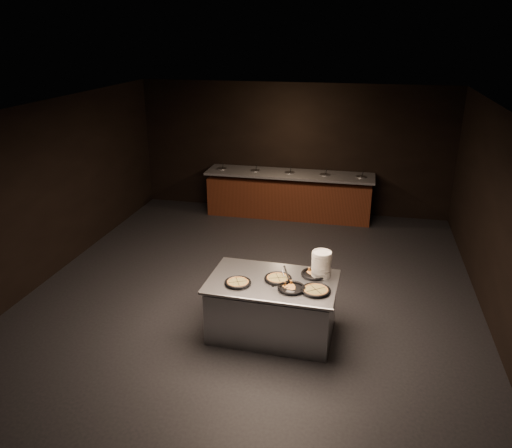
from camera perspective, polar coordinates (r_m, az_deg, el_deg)
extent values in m
cube|color=black|center=(8.18, -0.23, -7.58)|extent=(7.00, 8.00, 0.01)
cube|color=black|center=(7.23, -0.27, 13.03)|extent=(7.00, 8.00, 0.01)
cube|color=black|center=(11.38, 4.24, 8.59)|extent=(7.00, 0.01, 2.90)
cube|color=black|center=(4.20, -12.84, -15.87)|extent=(7.00, 0.01, 2.90)
cube|color=black|center=(8.99, -22.64, 3.51)|extent=(0.01, 8.00, 2.90)
cube|color=black|center=(7.66, 26.25, 0.00)|extent=(0.01, 8.00, 2.90)
cube|color=#602716|center=(11.24, 3.77, 3.03)|extent=(3.60, 0.75, 0.85)
cube|color=slate|center=(11.08, 3.84, 5.72)|extent=(3.70, 0.83, 0.05)
cube|color=#311A0B|center=(11.37, 3.73, 1.17)|extent=(3.60, 0.69, 0.08)
cylinder|color=silver|center=(11.40, -3.92, 6.19)|extent=(0.22, 0.22, 0.08)
cylinder|color=#4C7B31|center=(11.40, -3.92, 6.31)|extent=(0.19, 0.19, 0.02)
cylinder|color=black|center=(11.35, -3.81, 6.69)|extent=(0.04, 0.10, 0.19)
cylinder|color=silver|center=(11.22, -0.09, 5.98)|extent=(0.22, 0.22, 0.08)
cylinder|color=#4C7B31|center=(11.21, -0.09, 6.11)|extent=(0.19, 0.19, 0.02)
cylinder|color=black|center=(11.16, 0.04, 6.49)|extent=(0.04, 0.10, 0.19)
cylinder|color=silver|center=(11.08, 3.84, 5.74)|extent=(0.22, 0.22, 0.08)
cylinder|color=#4C7B31|center=(11.07, 3.85, 5.86)|extent=(0.19, 0.19, 0.02)
cylinder|color=black|center=(11.03, 4.00, 6.25)|extent=(0.04, 0.10, 0.19)
cylinder|color=silver|center=(11.00, 7.85, 5.47)|extent=(0.22, 0.22, 0.08)
cylinder|color=#4C7B31|center=(10.99, 7.86, 5.59)|extent=(0.19, 0.19, 0.02)
cylinder|color=black|center=(10.95, 8.03, 5.98)|extent=(0.04, 0.10, 0.19)
cylinder|color=silver|center=(10.97, 11.90, 5.16)|extent=(0.22, 0.22, 0.08)
cylinder|color=#4C7B31|center=(10.96, 11.91, 5.29)|extent=(0.19, 0.19, 0.02)
cylinder|color=black|center=(10.92, 12.10, 5.67)|extent=(0.04, 0.10, 0.19)
cube|color=silver|center=(6.94, 1.85, -9.75)|extent=(1.67, 1.05, 0.74)
cube|color=silver|center=(6.73, 1.90, -6.61)|extent=(1.75, 1.13, 0.04)
cylinder|color=silver|center=(6.26, 0.97, -8.87)|extent=(1.72, 0.10, 0.04)
cylinder|color=white|center=(6.81, 7.48, -4.56)|extent=(0.27, 0.27, 0.35)
cylinder|color=black|center=(6.63, -2.09, -6.80)|extent=(0.33, 0.33, 0.01)
torus|color=black|center=(6.62, -2.10, -6.67)|extent=(0.36, 0.36, 0.04)
torus|color=olive|center=(6.62, -2.10, -6.66)|extent=(0.29, 0.29, 0.03)
cylinder|color=tan|center=(6.62, -2.10, -6.67)|extent=(0.25, 0.25, 0.02)
cube|color=black|center=(6.62, -2.10, -6.60)|extent=(0.11, 0.23, 0.00)
cube|color=black|center=(6.62, -2.10, -6.60)|extent=(0.23, 0.11, 0.00)
cylinder|color=black|center=(6.74, 2.54, -6.33)|extent=(0.35, 0.35, 0.01)
torus|color=black|center=(6.73, 2.54, -6.21)|extent=(0.37, 0.37, 0.04)
torus|color=olive|center=(6.73, 2.54, -6.19)|extent=(0.31, 0.31, 0.03)
cylinder|color=tan|center=(6.73, 2.54, -6.21)|extent=(0.27, 0.27, 0.02)
cube|color=black|center=(6.73, 2.54, -6.14)|extent=(0.11, 0.25, 0.00)
cube|color=black|center=(6.73, 2.54, -6.14)|extent=(0.25, 0.11, 0.00)
cylinder|color=black|center=(6.90, 6.68, -5.78)|extent=(0.34, 0.34, 0.01)
torus|color=black|center=(6.89, 6.69, -5.66)|extent=(0.37, 0.37, 0.04)
cylinder|color=black|center=(6.51, 4.09, -7.40)|extent=(0.34, 0.34, 0.01)
torus|color=black|center=(6.51, 4.09, -7.28)|extent=(0.37, 0.37, 0.04)
cylinder|color=black|center=(6.49, 6.84, -7.62)|extent=(0.36, 0.36, 0.01)
torus|color=black|center=(6.48, 6.84, -7.50)|extent=(0.39, 0.39, 0.04)
torus|color=olive|center=(6.48, 6.84, -7.48)|extent=(0.33, 0.33, 0.03)
cylinder|color=tan|center=(6.48, 6.84, -7.50)|extent=(0.28, 0.28, 0.02)
cube|color=black|center=(6.48, 6.85, -7.43)|extent=(0.23, 0.18, 0.00)
cube|color=black|center=(6.48, 6.85, -7.43)|extent=(0.18, 0.23, 0.00)
cube|color=silver|center=(6.85, 2.79, -5.68)|extent=(0.15, 0.15, 0.00)
cylinder|color=black|center=(6.68, 3.53, -5.62)|extent=(0.13, 0.19, 0.15)
cylinder|color=silver|center=(6.77, 3.15, -5.74)|extent=(0.07, 0.10, 0.09)
cube|color=silver|center=(6.40, 3.87, -7.78)|extent=(0.12, 0.11, 0.00)
cylinder|color=black|center=(6.41, 2.60, -6.94)|extent=(0.19, 0.07, 0.12)
cylinder|color=silver|center=(6.41, 3.23, -7.45)|extent=(0.10, 0.03, 0.08)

